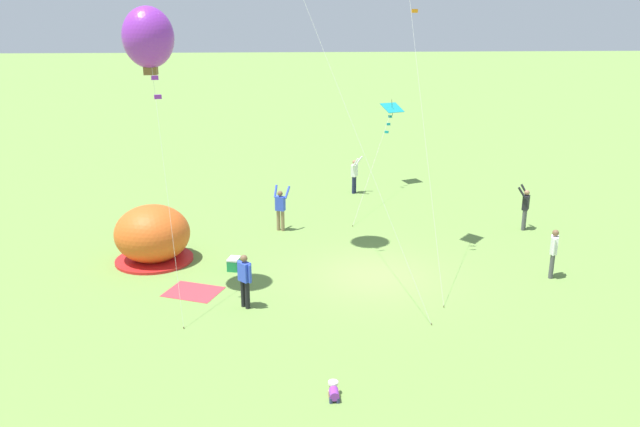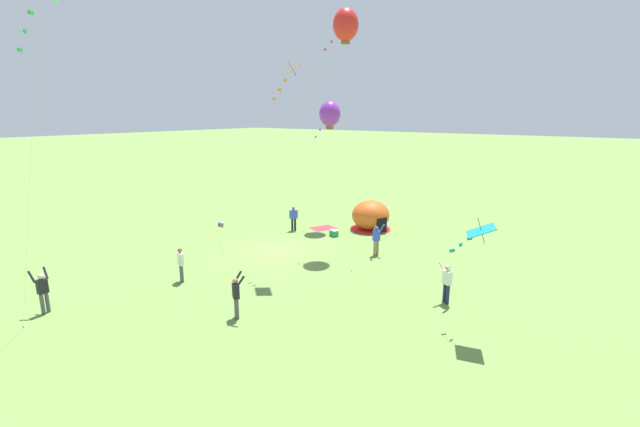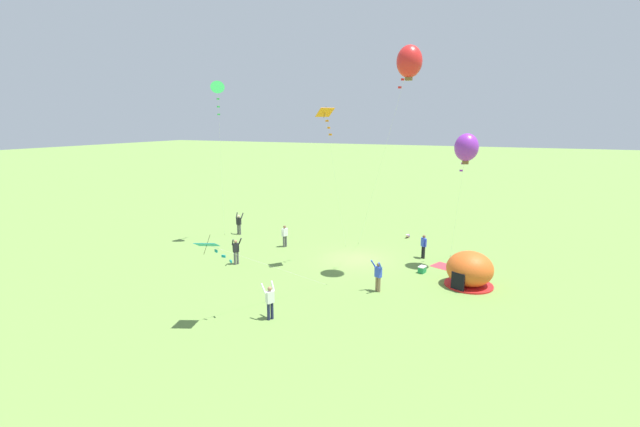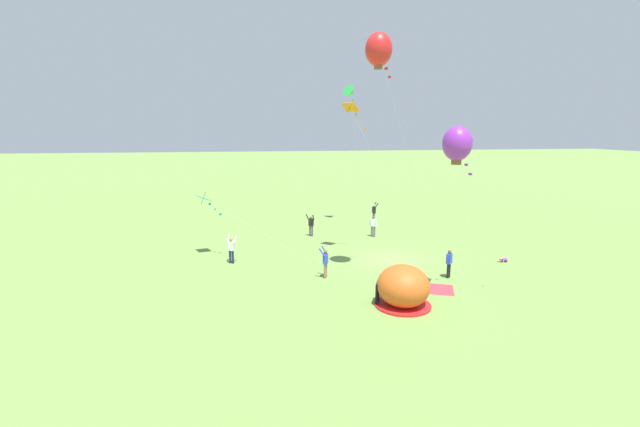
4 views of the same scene
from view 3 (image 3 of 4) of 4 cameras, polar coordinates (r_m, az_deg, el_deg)
ground_plane at (r=30.67m, az=4.86°, el=-6.06°), size 300.00×300.00×0.00m
popup_tent at (r=26.98m, az=19.32°, el=-7.09°), size 2.81×2.81×2.10m
picnic_blanket at (r=30.19m, az=16.39°, el=-6.82°), size 2.07×1.86×0.01m
cooler_box at (r=28.60m, az=13.46°, el=-7.27°), size 0.49×0.61×0.44m
toddler_crawling at (r=36.68m, az=11.60°, el=-2.92°), size 0.27×0.55×0.32m
person_strolling at (r=37.47m, az=-10.77°, el=-1.28°), size 0.68×0.49×1.89m
person_arms_raised at (r=29.72m, az=-11.14°, el=-4.84°), size 0.66×0.72×1.89m
person_with_toddler at (r=24.86m, az=7.75°, el=-8.13°), size 0.72×0.63×1.89m
person_near_tent at (r=33.29m, az=-4.72°, el=-2.86°), size 0.38×0.54×1.72m
person_watching_sky at (r=31.34m, az=13.64°, el=-4.13°), size 0.43×0.46×1.72m
person_far_back at (r=21.50m, az=-6.70°, el=-11.43°), size 0.65×0.72×1.89m
kite_red at (r=26.04m, az=11.83°, el=19.22°), size 5.60×6.84×13.79m
kite_purple at (r=28.59m, az=18.94°, el=8.33°), size 1.56×3.28×8.86m
kite_teal at (r=20.40m, az=-14.27°, el=-4.37°), size 3.58×7.74×4.52m
kite_green at (r=34.31m, az=-13.50°, el=15.76°), size 2.19×2.64×12.56m
kite_orange at (r=27.33m, az=0.80°, el=12.70°), size 1.25×5.92×10.50m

